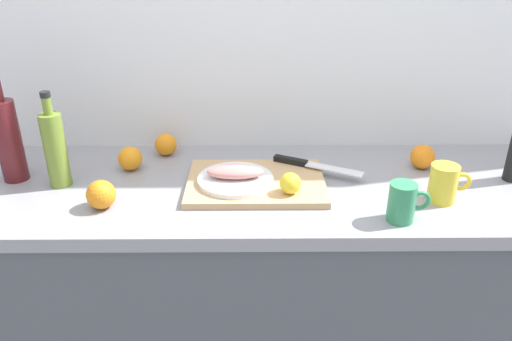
# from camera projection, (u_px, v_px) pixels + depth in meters

# --- Properties ---
(back_wall) EXTENTS (3.20, 0.05, 2.50)m
(back_wall) POSITION_uv_depth(u_px,v_px,m) (270.00, 45.00, 1.65)
(back_wall) COLOR white
(back_wall) RESTS_ON ground_plane
(kitchen_counter) EXTENTS (2.00, 0.60, 0.90)m
(kitchen_counter) POSITION_uv_depth(u_px,v_px,m) (271.00, 301.00, 1.70)
(kitchen_counter) COLOR #4C5159
(kitchen_counter) RESTS_ON ground_plane
(cutting_board) EXTENTS (0.41, 0.29, 0.02)m
(cutting_board) POSITION_uv_depth(u_px,v_px,m) (256.00, 183.00, 1.49)
(cutting_board) COLOR tan
(cutting_board) RESTS_ON kitchen_counter
(white_plate) EXTENTS (0.22, 0.22, 0.01)m
(white_plate) POSITION_uv_depth(u_px,v_px,m) (235.00, 180.00, 1.47)
(white_plate) COLOR white
(white_plate) RESTS_ON cutting_board
(fish_fillet) EXTENTS (0.17, 0.07, 0.04)m
(fish_fillet) POSITION_uv_depth(u_px,v_px,m) (235.00, 172.00, 1.46)
(fish_fillet) COLOR tan
(fish_fillet) RESTS_ON white_plate
(chef_knife) EXTENTS (0.27, 0.15, 0.02)m
(chef_knife) POSITION_uv_depth(u_px,v_px,m) (306.00, 164.00, 1.57)
(chef_knife) COLOR silver
(chef_knife) RESTS_ON cutting_board
(lemon_0) EXTENTS (0.06, 0.06, 0.06)m
(lemon_0) POSITION_uv_depth(u_px,v_px,m) (290.00, 183.00, 1.40)
(lemon_0) COLOR yellow
(lemon_0) RESTS_ON cutting_board
(olive_oil_bottle) EXTENTS (0.06, 0.06, 0.29)m
(olive_oil_bottle) POSITION_uv_depth(u_px,v_px,m) (55.00, 148.00, 1.45)
(olive_oil_bottle) COLOR olive
(olive_oil_bottle) RESTS_ON kitchen_counter
(wine_bottle) EXTENTS (0.07, 0.07, 0.34)m
(wine_bottle) POSITION_uv_depth(u_px,v_px,m) (8.00, 139.00, 1.48)
(wine_bottle) COLOR #59191E
(wine_bottle) RESTS_ON kitchen_counter
(coffee_mug_0) EXTENTS (0.11, 0.07, 0.11)m
(coffee_mug_0) POSITION_uv_depth(u_px,v_px,m) (403.00, 202.00, 1.29)
(coffee_mug_0) COLOR #338C59
(coffee_mug_0) RESTS_ON kitchen_counter
(coffee_mug_1) EXTENTS (0.12, 0.08, 0.11)m
(coffee_mug_1) POSITION_uv_depth(u_px,v_px,m) (444.00, 183.00, 1.39)
(coffee_mug_1) COLOR yellow
(coffee_mug_1) RESTS_ON kitchen_counter
(orange_0) EXTENTS (0.08, 0.08, 0.08)m
(orange_0) POSITION_uv_depth(u_px,v_px,m) (101.00, 195.00, 1.36)
(orange_0) COLOR orange
(orange_0) RESTS_ON kitchen_counter
(orange_1) EXTENTS (0.08, 0.08, 0.08)m
(orange_1) POSITION_uv_depth(u_px,v_px,m) (423.00, 157.00, 1.59)
(orange_1) COLOR orange
(orange_1) RESTS_ON kitchen_counter
(orange_2) EXTENTS (0.08, 0.08, 0.08)m
(orange_2) POSITION_uv_depth(u_px,v_px,m) (130.00, 158.00, 1.58)
(orange_2) COLOR orange
(orange_2) RESTS_ON kitchen_counter
(orange_3) EXTENTS (0.07, 0.07, 0.07)m
(orange_3) POSITION_uv_depth(u_px,v_px,m) (166.00, 145.00, 1.69)
(orange_3) COLOR orange
(orange_3) RESTS_ON kitchen_counter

